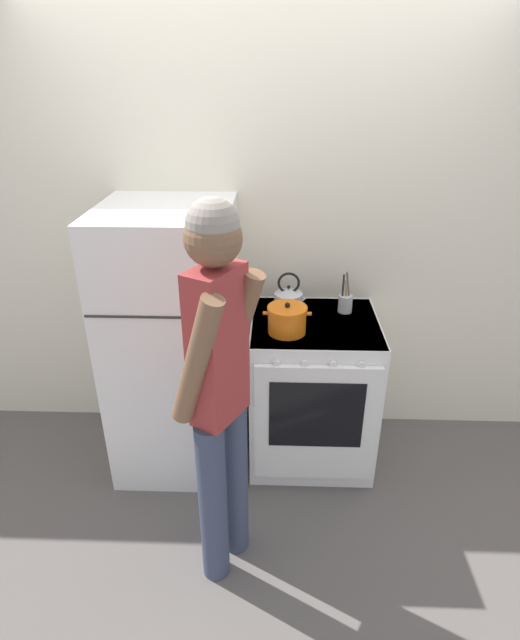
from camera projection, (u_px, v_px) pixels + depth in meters
ground_plane at (263, 416)px, 3.47m from camera, size 14.00×14.00×0.00m
wall_back at (263, 238)px, 2.93m from camera, size 10.00×0.06×2.55m
refrigerator at (175, 343)px, 2.82m from camera, size 0.69×0.74×1.55m
stove_range at (312, 391)px, 2.94m from camera, size 0.71×0.69×0.91m
dutch_oven_pot at (287, 319)px, 2.62m from camera, size 0.25×0.21×0.17m
tea_kettle at (289, 299)px, 2.85m from camera, size 0.20×0.16×0.24m
utensil_jar at (345, 302)px, 2.86m from camera, size 0.08×0.08×0.24m
person at (219, 386)px, 2.02m from camera, size 0.40×0.44×1.78m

